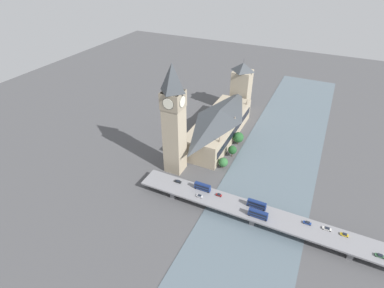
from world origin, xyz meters
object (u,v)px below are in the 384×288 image
car_northbound_tail (327,229)px  car_southbound_mid (380,256)px  victoria_tower (241,87)px  double_decker_bus_rear (202,187)px  double_decker_bus_lead (258,214)px  car_southbound_extra (219,195)px  parliament_hall (219,124)px  road_bridge (255,213)px  car_southbound_tail (344,235)px  car_northbound_lead (307,223)px  double_decker_bus_mid (257,204)px  clock_tower (174,118)px  car_southbound_lead (199,196)px  car_northbound_mid (178,181)px

car_northbound_tail → car_southbound_mid: 27.06m
victoria_tower → double_decker_bus_rear: victoria_tower is taller
double_decker_bus_lead → car_northbound_tail: 38.56m
victoria_tower → car_southbound_extra: victoria_tower is taller
parliament_hall → double_decker_bus_lead: (-55.91, 81.43, -4.54)m
road_bridge → car_southbound_tail: (-49.28, -3.56, 1.80)m
car_northbound_lead → car_southbound_tail: bearing=-179.6°
double_decker_bus_mid → car_southbound_mid: double_decker_bus_mid is taller
clock_tower → car_northbound_tail: 114.16m
double_decker_bus_lead → car_southbound_mid: size_ratio=2.63×
road_bridge → car_northbound_tail: (-40.16, -3.82, 1.80)m
clock_tower → victoria_tower: size_ratio=1.55×
road_bridge → double_decker_bus_rear: bearing=-5.7°
car_southbound_extra → car_northbound_lead: bearing=-179.7°
double_decker_bus_mid → double_decker_bus_rear: bearing=-0.5°
clock_tower → car_southbound_mid: clock_tower is taller
car_southbound_lead → double_decker_bus_mid: bearing=-169.7°
double_decker_bus_lead → double_decker_bus_rear: 39.65m
car_northbound_mid → car_southbound_extra: size_ratio=1.23×
double_decker_bus_lead → double_decker_bus_rear: bearing=-11.1°
parliament_hall → double_decker_bus_mid: 91.28m
car_northbound_mid → car_southbound_mid: car_southbound_mid is taller
clock_tower → car_southbound_tail: bearing=170.8°
victoria_tower → car_northbound_tail: victoria_tower is taller
car_northbound_mid → car_southbound_extra: (-29.67, 0.25, -0.02)m
car_southbound_extra → double_decker_bus_lead: bearing=165.3°
road_bridge → car_southbound_tail: car_southbound_tail is taller
double_decker_bus_mid → car_northbound_tail: (-40.54, -0.51, -2.03)m
car_southbound_mid → car_southbound_extra: 91.27m
road_bridge → double_decker_bus_lead: double_decker_bus_lead is taller
car_southbound_tail → double_decker_bus_rear: bearing=-0.0°
parliament_hall → car_southbound_tail: (-102.73, 73.86, -6.59)m
clock_tower → car_northbound_mid: bearing=122.4°
clock_tower → double_decker_bus_lead: bearing=159.1°
double_decker_bus_mid → car_northbound_tail: size_ratio=2.43×
clock_tower → double_decker_bus_lead: clock_tower is taller
clock_tower → car_southbound_extra: bearing=155.3°
double_decker_bus_lead → double_decker_bus_mid: bearing=-68.8°
parliament_hall → car_southbound_mid: (-119.75, 80.61, -6.57)m
parliament_hall → car_southbound_tail: bearing=144.3°
car_southbound_lead → car_southbound_mid: bearing=179.9°
car_northbound_mid → double_decker_bus_rear: bearing=-179.3°
double_decker_bus_mid → car_southbound_lead: bearing=10.3°
car_southbound_mid → clock_tower: bearing=-10.9°
road_bridge → double_decker_bus_mid: bearing=-83.4°
double_decker_bus_lead → double_decker_bus_rear: size_ratio=1.05×
double_decker_bus_rear → car_southbound_tail: double_decker_bus_rear is taller
car_northbound_mid → car_northbound_tail: 94.59m
road_bridge → car_southbound_lead: 35.76m
victoria_tower → car_southbound_lead: victoria_tower is taller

